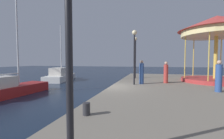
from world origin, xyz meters
TOP-DOWN VIEW (x-y plane):
  - ground_plane at (0.00, 0.00)m, footprint 120.00×120.00m
  - quay_dock at (6.08, 0.00)m, footprint 12.15×22.48m
  - sailboat_white at (-8.79, 7.43)m, footprint 3.32×6.29m
  - sailboat_red at (-7.25, -1.48)m, footprint 2.17×5.74m
  - carousel at (7.88, 4.15)m, footprint 5.94×5.94m
  - lamp_post_mid_promenade at (1.51, 1.12)m, footprint 0.36×0.36m
  - lamp_post_far_end at (1.17, 5.62)m, footprint 0.36×0.36m
  - bollard_south at (0.69, -5.67)m, footprint 0.24×0.24m
  - person_far_corner at (6.40, -0.42)m, footprint 0.34×0.34m
  - person_by_the_water at (3.87, 2.52)m, footprint 0.34×0.34m
  - person_near_carousel at (2.03, 1.58)m, footprint 0.34×0.34m

SIDE VIEW (x-z plane):
  - ground_plane at x=0.00m, z-range 0.00..0.00m
  - quay_dock at x=6.08m, z-range 0.00..0.80m
  - sailboat_red at x=-7.25m, z-range -3.21..4.36m
  - sailboat_white at x=-8.79m, z-range -2.99..4.26m
  - bollard_south at x=0.69m, z-range 0.80..1.20m
  - person_by_the_water at x=3.87m, z-range 0.74..2.45m
  - person_far_corner at x=6.40m, z-range 0.74..2.53m
  - person_near_carousel at x=2.03m, z-range 0.74..2.55m
  - lamp_post_mid_promenade at x=1.51m, z-range 1.56..5.56m
  - lamp_post_far_end at x=1.17m, z-range 1.58..5.77m
  - carousel at x=7.88m, z-range 2.15..7.58m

